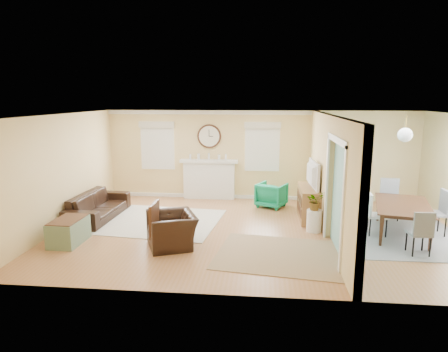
{
  "coord_description": "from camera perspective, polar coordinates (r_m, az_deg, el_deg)",
  "views": [
    {
      "loc": [
        0.09,
        -8.6,
        2.96
      ],
      "look_at": [
        -0.8,
        0.3,
        1.2
      ],
      "focal_mm": 32.0,
      "sensor_mm": 36.0,
      "label": 1
    }
  ],
  "objects": [
    {
      "name": "potted_plant",
      "position": [
        9.1,
        12.88,
        -3.46
      ],
      "size": [
        0.5,
        0.49,
        0.43
      ],
      "primitive_type": "imported",
      "rotation": [
        0.0,
        0.0,
        0.55
      ],
      "color": "#337F33",
      "rests_on": "garden_stool"
    },
    {
      "name": "wall_clock",
      "position": [
        11.72,
        -2.12,
        5.7
      ],
      "size": [
        0.7,
        0.07,
        0.7
      ],
      "color": "#46291D",
      "rests_on": "wall_back"
    },
    {
      "name": "floor",
      "position": [
        9.09,
        4.88,
        -7.9
      ],
      "size": [
        9.0,
        9.0,
        0.0
      ],
      "primitive_type": "plane",
      "color": "#A36B3C",
      "rests_on": "ground"
    },
    {
      "name": "wall_left",
      "position": [
        9.88,
        -22.06,
        0.64
      ],
      "size": [
        0.02,
        6.0,
        2.6
      ],
      "primitive_type": "cube",
      "color": "#E3C177",
      "rests_on": "ground"
    },
    {
      "name": "garden_stool",
      "position": [
        9.22,
        12.75,
        -6.25
      ],
      "size": [
        0.34,
        0.34,
        0.5
      ],
      "primitive_type": "cylinder",
      "color": "white",
      "rests_on": "floor"
    },
    {
      "name": "rug_grey",
      "position": [
        9.68,
        24.11,
        -7.64
      ],
      "size": [
        2.42,
        3.03,
        0.01
      ],
      "primitive_type": "cube",
      "color": "gray",
      "rests_on": "floor"
    },
    {
      "name": "fireplace",
      "position": [
        11.82,
        -2.14,
        -0.39
      ],
      "size": [
        1.7,
        0.3,
        1.17
      ],
      "color": "white",
      "rests_on": "ground"
    },
    {
      "name": "credenza",
      "position": [
        10.08,
        12.01,
        -3.82
      ],
      "size": [
        0.47,
        1.38,
        0.8
      ],
      "color": "olive",
      "rests_on": "floor"
    },
    {
      "name": "rug_cream",
      "position": [
        9.89,
        -9.36,
        -6.38
      ],
      "size": [
        3.12,
        2.78,
        0.02
      ],
      "primitive_type": "cube",
      "rotation": [
        0.0,
        0.0,
        -0.11
      ],
      "color": "beige",
      "rests_on": "floor"
    },
    {
      "name": "tv",
      "position": [
        9.92,
        12.07,
        0.25
      ],
      "size": [
        0.22,
        1.15,
        0.66
      ],
      "primitive_type": "imported",
      "rotation": [
        0.0,
        0.0,
        1.64
      ],
      "color": "black",
      "rests_on": "credenza"
    },
    {
      "name": "partition",
      "position": [
        9.13,
        14.58,
        0.67
      ],
      "size": [
        0.17,
        6.0,
        2.6
      ],
      "color": "#E3C177",
      "rests_on": "ground"
    },
    {
      "name": "trunk",
      "position": [
        8.89,
        -21.31,
        -7.35
      ],
      "size": [
        0.56,
        0.9,
        0.52
      ],
      "color": "gray",
      "rests_on": "floor"
    },
    {
      "name": "rug_jute",
      "position": [
        7.86,
        8.01,
        -11.06
      ],
      "size": [
        2.62,
        2.25,
        0.01
      ],
      "primitive_type": "cube",
      "rotation": [
        0.0,
        0.0,
        -0.14
      ],
      "color": "#A2855E",
      "rests_on": "floor"
    },
    {
      "name": "dining_chair_e",
      "position": [
        9.84,
        27.9,
        -4.12
      ],
      "size": [
        0.45,
        0.45,
        1.0
      ],
      "color": "gray",
      "rests_on": "floor"
    },
    {
      "name": "pendant",
      "position": [
        9.11,
        24.44,
        5.37
      ],
      "size": [
        0.3,
        0.3,
        0.55
      ],
      "color": "gold",
      "rests_on": "ceiling"
    },
    {
      "name": "ceiling",
      "position": [
        8.6,
        5.17,
        8.69
      ],
      "size": [
        9.0,
        6.0,
        0.02
      ],
      "primitive_type": "cube",
      "color": "white",
      "rests_on": "wall_back"
    },
    {
      "name": "eames_chair",
      "position": [
        8.2,
        -7.47,
        -7.63
      ],
      "size": [
        1.24,
        1.31,
        0.67
      ],
      "primitive_type": "imported",
      "rotation": [
        0.0,
        0.0,
        -1.17
      ],
      "color": "black",
      "rests_on": "floor"
    },
    {
      "name": "dining_chair_s",
      "position": [
        8.51,
        26.15,
        -6.74
      ],
      "size": [
        0.41,
        0.41,
        0.88
      ],
      "color": "gray",
      "rests_on": "floor"
    },
    {
      "name": "sofa",
      "position": [
        10.43,
        -17.5,
        -4.05
      ],
      "size": [
        0.93,
        2.21,
        0.64
      ],
      "primitive_type": "imported",
      "rotation": [
        0.0,
        0.0,
        1.54
      ],
      "color": "black",
      "rests_on": "floor"
    },
    {
      "name": "dining_chair_w",
      "position": [
        9.31,
        21.11,
        -4.68
      ],
      "size": [
        0.44,
        0.44,
        0.93
      ],
      "color": "white",
      "rests_on": "floor"
    },
    {
      "name": "wall_back",
      "position": [
        11.71,
        5.22,
        2.95
      ],
      "size": [
        9.0,
        0.02,
        2.6
      ],
      "primitive_type": "cube",
      "color": "#E3C177",
      "rests_on": "ground"
    },
    {
      "name": "wall_front",
      "position": [
        5.84,
        4.63,
        -5.43
      ],
      "size": [
        9.0,
        0.02,
        2.6
      ],
      "primitive_type": "cube",
      "color": "#E3C177",
      "rests_on": "ground"
    },
    {
      "name": "dining_table",
      "position": [
        9.58,
        24.28,
        -5.72
      ],
      "size": [
        1.52,
        2.16,
        0.69
      ],
      "primitive_type": "imported",
      "rotation": [
        0.0,
        0.0,
        1.34
      ],
      "color": "#46291D",
      "rests_on": "floor"
    },
    {
      "name": "green_chair",
      "position": [
        11.05,
        6.81,
        -2.69
      ],
      "size": [
        0.95,
        0.96,
        0.67
      ],
      "primitive_type": "imported",
      "rotation": [
        0.0,
        0.0,
        2.71
      ],
      "color": "#1E816C",
      "rests_on": "floor"
    },
    {
      "name": "dining_chair_n",
      "position": [
        10.61,
        22.66,
        -2.66
      ],
      "size": [
        0.49,
        0.49,
        1.0
      ],
      "color": "gray",
      "rests_on": "floor"
    },
    {
      "name": "window_left",
      "position": [
        12.04,
        -9.48,
        4.78
      ],
      "size": [
        1.05,
        0.13,
        1.42
      ],
      "color": "white",
      "rests_on": "wall_back"
    },
    {
      "name": "window_right",
      "position": [
        11.62,
        5.49,
        4.66
      ],
      "size": [
        1.05,
        0.13,
        1.42
      ],
      "color": "white",
      "rests_on": "wall_back"
    }
  ]
}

